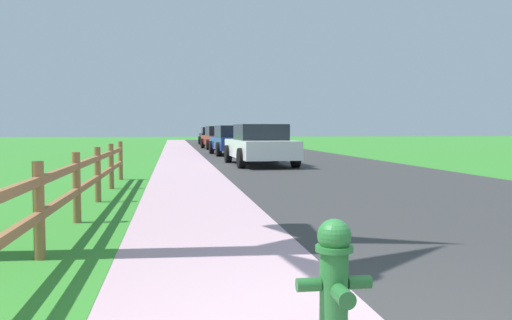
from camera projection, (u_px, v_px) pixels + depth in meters
name	position (u px, v px, depth m)	size (l,w,h in m)	color
ground_plane	(200.00, 154.00, 27.52)	(120.00, 120.00, 0.00)	#35862D
road_asphalt	(260.00, 152.00, 30.04)	(7.00, 66.00, 0.01)	#363636
curb_concrete	(143.00, 152.00, 29.02)	(6.00, 66.00, 0.01)	#BE9AA6
grass_verge	(115.00, 153.00, 28.79)	(5.00, 66.00, 0.00)	#35862D
fire_hydrant	(334.00, 275.00, 3.33)	(0.48, 0.40, 0.73)	#287233
rail_fence	(77.00, 182.00, 7.26)	(0.11, 12.60, 0.98)	#8F603A
parked_suv_white	(260.00, 145.00, 18.93)	(2.21, 4.92, 1.46)	white
parked_car_blue	(234.00, 140.00, 26.33)	(2.26, 4.61, 1.46)	navy
parked_car_red	(219.00, 138.00, 34.20)	(2.21, 4.69, 1.47)	maroon
parked_car_black	(212.00, 136.00, 43.27)	(2.17, 4.33, 1.44)	black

